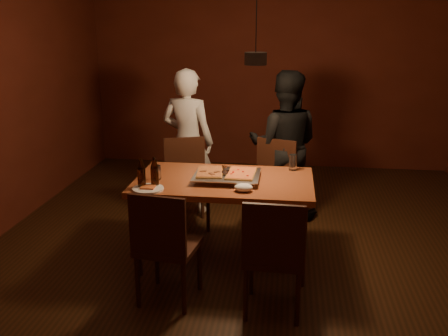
# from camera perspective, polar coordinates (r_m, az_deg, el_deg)

# --- Properties ---
(room_shell) EXTENTS (6.00, 6.00, 6.00)m
(room_shell) POSITION_cam_1_polar(r_m,az_deg,el_deg) (4.15, 3.55, 7.54)
(room_shell) COLOR #351C0E
(room_shell) RESTS_ON ground
(dining_table) EXTENTS (1.50, 0.90, 0.75)m
(dining_table) POSITION_cam_1_polar(r_m,az_deg,el_deg) (4.26, -0.00, -2.24)
(dining_table) COLOR #9C4B27
(dining_table) RESTS_ON floor
(chair_far_left) EXTENTS (0.53, 0.53, 0.49)m
(chair_far_left) POSITION_cam_1_polar(r_m,az_deg,el_deg) (5.10, -4.35, -0.69)
(chair_far_left) COLOR #38190F
(chair_far_left) RESTS_ON floor
(chair_far_right) EXTENTS (0.54, 0.54, 0.49)m
(chair_far_right) POSITION_cam_1_polar(r_m,az_deg,el_deg) (5.05, 5.51, -0.91)
(chair_far_right) COLOR #38190F
(chair_far_right) RESTS_ON floor
(chair_near_left) EXTENTS (0.47, 0.47, 0.49)m
(chair_near_left) POSITION_cam_1_polar(r_m,az_deg,el_deg) (3.66, -6.90, -7.94)
(chair_near_left) COLOR #38190F
(chair_near_left) RESTS_ON floor
(chair_near_right) EXTENTS (0.43, 0.43, 0.49)m
(chair_near_right) POSITION_cam_1_polar(r_m,az_deg,el_deg) (3.51, 5.70, -9.02)
(chair_near_right) COLOR #38190F
(chair_near_right) RESTS_ON floor
(pizza_tray) EXTENTS (0.57, 0.47, 0.05)m
(pizza_tray) POSITION_cam_1_polar(r_m,az_deg,el_deg) (4.22, 0.34, -1.00)
(pizza_tray) COLOR silver
(pizza_tray) RESTS_ON dining_table
(pizza_meat) EXTENTS (0.25, 0.36, 0.02)m
(pizza_meat) POSITION_cam_1_polar(r_m,az_deg,el_deg) (4.25, -1.61, -0.43)
(pizza_meat) COLOR maroon
(pizza_meat) RESTS_ON pizza_tray
(pizza_cheese) EXTENTS (0.24, 0.37, 0.02)m
(pizza_cheese) POSITION_cam_1_polar(r_m,az_deg,el_deg) (4.21, 1.99, -0.59)
(pizza_cheese) COLOR gold
(pizza_cheese) RESTS_ON pizza_tray
(spatula) EXTENTS (0.16, 0.26, 0.04)m
(spatula) POSITION_cam_1_polar(r_m,az_deg,el_deg) (4.22, 0.35, -0.47)
(spatula) COLOR silver
(spatula) RESTS_ON pizza_tray
(beer_bottle_a) EXTENTS (0.07, 0.07, 0.25)m
(beer_bottle_a) POSITION_cam_1_polar(r_m,az_deg,el_deg) (4.03, -9.43, -0.58)
(beer_bottle_a) COLOR black
(beer_bottle_a) RESTS_ON dining_table
(beer_bottle_b) EXTENTS (0.07, 0.07, 0.25)m
(beer_bottle_b) POSITION_cam_1_polar(r_m,az_deg,el_deg) (4.05, -7.94, -0.44)
(beer_bottle_b) COLOR black
(beer_bottle_b) RESTS_ON dining_table
(water_glass_left) EXTENTS (0.08, 0.08, 0.12)m
(water_glass_left) POSITION_cam_1_polar(r_m,az_deg,el_deg) (4.26, -7.72, -0.50)
(water_glass_left) COLOR silver
(water_glass_left) RESTS_ON dining_table
(water_glass_right) EXTENTS (0.07, 0.07, 0.14)m
(water_glass_right) POSITION_cam_1_polar(r_m,az_deg,el_deg) (4.51, 7.88, 0.64)
(water_glass_right) COLOR silver
(water_glass_right) RESTS_ON dining_table
(plate_slice) EXTENTS (0.25, 0.25, 0.03)m
(plate_slice) POSITION_cam_1_polar(r_m,az_deg,el_deg) (4.02, -8.67, -2.34)
(plate_slice) COLOR white
(plate_slice) RESTS_ON dining_table
(napkin) EXTENTS (0.15, 0.11, 0.06)m
(napkin) POSITION_cam_1_polar(r_m,az_deg,el_deg) (3.93, 2.25, -2.25)
(napkin) COLOR white
(napkin) RESTS_ON dining_table
(diner_white) EXTENTS (0.64, 0.48, 1.57)m
(diner_white) POSITION_cam_1_polar(r_m,az_deg,el_deg) (5.40, -4.16, 3.02)
(diner_white) COLOR silver
(diner_white) RESTS_ON floor
(diner_dark) EXTENTS (0.79, 0.63, 1.56)m
(diner_dark) POSITION_cam_1_polar(r_m,az_deg,el_deg) (5.29, 6.89, 2.61)
(diner_dark) COLOR black
(diner_dark) RESTS_ON floor
(pendant_lamp) EXTENTS (0.18, 0.18, 1.10)m
(pendant_lamp) POSITION_cam_1_polar(r_m,az_deg,el_deg) (4.11, 3.64, 12.52)
(pendant_lamp) COLOR black
(pendant_lamp) RESTS_ON ceiling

